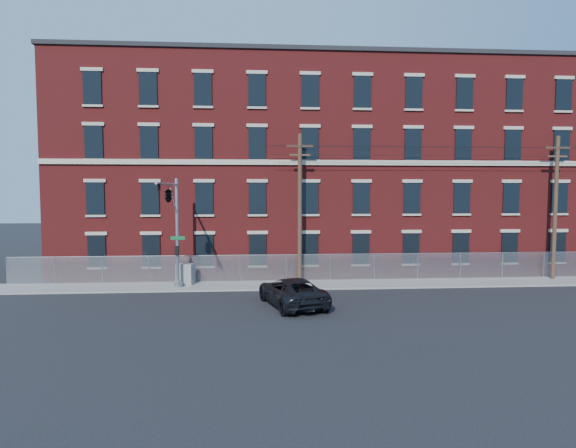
# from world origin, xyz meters

# --- Properties ---
(ground) EXTENTS (140.00, 140.00, 0.00)m
(ground) POSITION_xyz_m (0.00, 0.00, 0.00)
(ground) COLOR black
(ground) RESTS_ON ground
(sidewalk) EXTENTS (65.00, 3.00, 0.12)m
(sidewalk) POSITION_xyz_m (12.00, 5.00, 0.06)
(sidewalk) COLOR gray
(sidewalk) RESTS_ON ground
(mill_building) EXTENTS (55.30, 14.32, 16.30)m
(mill_building) POSITION_xyz_m (12.00, 13.93, 8.15)
(mill_building) COLOR maroon
(mill_building) RESTS_ON ground
(chain_link_fence) EXTENTS (59.06, 0.06, 1.85)m
(chain_link_fence) POSITION_xyz_m (12.00, 6.30, 1.06)
(chain_link_fence) COLOR #A5A8AD
(chain_link_fence) RESTS_ON ground
(traffic_signal_mast) EXTENTS (0.90, 6.75, 7.00)m
(traffic_signal_mast) POSITION_xyz_m (-6.00, 2.18, 5.39)
(traffic_signal_mast) COLOR #9EA0A5
(traffic_signal_mast) RESTS_ON ground
(utility_pole_near) EXTENTS (1.80, 0.28, 10.00)m
(utility_pole_near) POSITION_xyz_m (2.00, 5.60, 5.34)
(utility_pole_near) COLOR #4B3325
(utility_pole_near) RESTS_ON ground
(utility_pole_mid) EXTENTS (1.80, 0.28, 10.00)m
(utility_pole_mid) POSITION_xyz_m (20.00, 5.60, 5.34)
(utility_pole_mid) COLOR #4B3325
(utility_pole_mid) RESTS_ON ground
(overhead_wires) EXTENTS (40.00, 0.62, 0.62)m
(overhead_wires) POSITION_xyz_m (20.00, 5.60, 9.12)
(overhead_wires) COLOR black
(overhead_wires) RESTS_ON ground
(pickup_truck) EXTENTS (3.99, 6.11, 1.56)m
(pickup_truck) POSITION_xyz_m (0.97, -0.53, 0.78)
(pickup_truck) COLOR black
(pickup_truck) RESTS_ON ground
(utility_cabinet) EXTENTS (1.23, 0.87, 1.39)m
(utility_cabinet) POSITION_xyz_m (-5.65, 5.30, 0.81)
(utility_cabinet) COLOR slate
(utility_cabinet) RESTS_ON sidewalk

